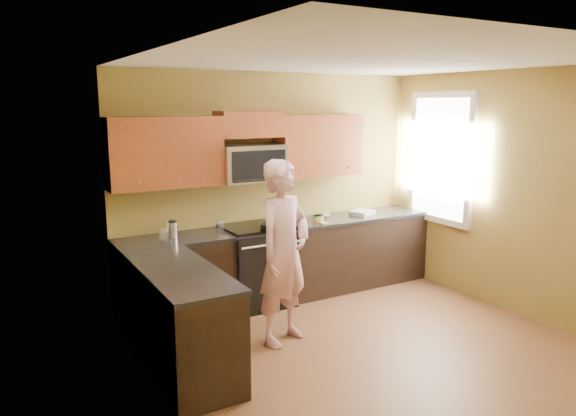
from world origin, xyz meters
TOP-DOWN VIEW (x-y plane):
  - floor at (0.00, 0.00)m, footprint 4.00×4.00m
  - ceiling at (0.00, 0.00)m, footprint 4.00×4.00m
  - wall_back at (0.00, 2.00)m, footprint 4.00×0.00m
  - wall_left at (-2.00, 0.00)m, footprint 0.00×4.00m
  - wall_right at (2.00, 0.00)m, footprint 0.00×4.00m
  - cabinet_back_run at (0.00, 1.70)m, footprint 4.00×0.60m
  - cabinet_left_run at (-1.70, 0.60)m, footprint 0.60×1.60m
  - countertop_back at (0.00, 1.69)m, footprint 4.00×0.62m
  - countertop_left at (-1.69, 0.60)m, footprint 0.62×1.60m
  - stove at (-0.40, 1.68)m, footprint 0.76×0.65m
  - microwave at (-0.40, 1.80)m, footprint 0.76×0.40m
  - upper_cab_left at (-1.39, 1.83)m, footprint 1.22×0.33m
  - upper_cab_right at (0.54, 1.83)m, footprint 1.12×0.33m
  - upper_cab_over_mw at (-0.40, 1.83)m, footprint 0.76×0.33m
  - window at (1.98, 1.20)m, footprint 0.06×1.06m
  - woman at (-0.62, 0.65)m, footprint 0.78×0.65m
  - frying_pan at (-0.32, 1.47)m, footprint 0.27×0.44m
  - butter_tub at (0.42, 1.64)m, footprint 0.15×0.15m
  - toast_slice at (0.40, 1.47)m, footprint 0.12×0.12m
  - napkin_a at (-0.10, 1.49)m, footprint 0.13×0.14m
  - napkin_b at (0.61, 1.77)m, footprint 0.16×0.16m
  - dish_towel at (1.14, 1.70)m, footprint 0.37×0.33m
  - travel_mug at (-1.38, 1.71)m, footprint 0.11×0.11m
  - glass_a at (-1.50, 1.69)m, footprint 0.09×0.09m
  - glass_b at (-1.36, 1.91)m, footprint 0.08×0.08m
  - glass_c at (-0.81, 1.75)m, footprint 0.07×0.07m

SIDE VIEW (x-z plane):
  - floor at x=0.00m, z-range 0.00..0.00m
  - cabinet_back_run at x=0.00m, z-range 0.00..0.88m
  - cabinet_left_run at x=-1.70m, z-range 0.00..0.88m
  - stove at x=-0.40m, z-range 0.00..0.95m
  - countertop_back at x=0.00m, z-range 0.88..0.92m
  - countertop_left at x=-1.69m, z-range 0.88..0.92m
  - woman at x=-0.62m, z-range 0.00..1.81m
  - butter_tub at x=0.42m, z-range 0.87..0.97m
  - travel_mug at x=-1.38m, z-range 0.82..1.02m
  - toast_slice at x=0.40m, z-range 0.92..0.93m
  - dish_towel at x=1.14m, z-range 0.92..0.97m
  - frying_pan at x=-0.32m, z-range 0.92..0.98m
  - napkin_a at x=-0.10m, z-range 0.92..0.98m
  - napkin_b at x=0.61m, z-range 0.92..0.99m
  - glass_a at x=-1.50m, z-range 0.92..1.04m
  - glass_b at x=-1.36m, z-range 0.92..1.04m
  - glass_c at x=-0.81m, z-range 0.92..1.04m
  - wall_back at x=0.00m, z-range -0.65..3.35m
  - wall_left at x=-2.00m, z-range -0.65..3.35m
  - wall_right at x=2.00m, z-range -0.65..3.35m
  - microwave at x=-0.40m, z-range 1.24..1.66m
  - upper_cab_left at x=-1.39m, z-range 1.07..1.82m
  - upper_cab_right at x=0.54m, z-range 1.07..1.82m
  - window at x=1.98m, z-range 0.82..2.48m
  - upper_cab_over_mw at x=-0.40m, z-range 1.95..2.25m
  - ceiling at x=0.00m, z-range 2.70..2.70m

